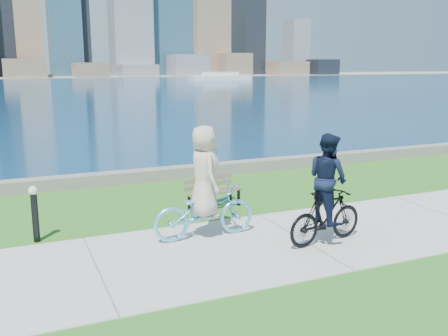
% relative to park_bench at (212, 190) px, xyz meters
% --- Properties ---
extents(ground, '(320.00, 320.00, 0.00)m').
position_rel_park_bench_xyz_m(ground, '(0.77, -2.77, -0.46)').
color(ground, '#235F19').
rests_on(ground, ground).
extents(concrete_path, '(80.00, 3.50, 0.02)m').
position_rel_park_bench_xyz_m(concrete_path, '(0.77, -2.77, -0.45)').
color(concrete_path, '#A3A49F').
rests_on(concrete_path, ground).
extents(seawall, '(90.00, 0.50, 0.35)m').
position_rel_park_bench_xyz_m(seawall, '(0.77, 3.43, -0.28)').
color(seawall, slate).
rests_on(seawall, ground).
extents(bay_water, '(320.00, 131.00, 0.01)m').
position_rel_park_bench_xyz_m(bay_water, '(0.77, 69.23, -0.45)').
color(bay_water, navy).
rests_on(bay_water, ground).
extents(far_shore, '(320.00, 30.00, 0.12)m').
position_rel_park_bench_xyz_m(far_shore, '(0.77, 127.23, -0.40)').
color(far_shore, gray).
rests_on(far_shore, ground).
extents(ferry_far, '(12.41, 3.55, 1.68)m').
position_rel_park_bench_xyz_m(ferry_far, '(35.80, 83.84, 0.24)').
color(ferry_far, silver).
rests_on(ferry_far, ground).
extents(park_bench, '(1.52, 0.84, 0.75)m').
position_rel_park_bench_xyz_m(park_bench, '(0.00, 0.00, 0.00)').
color(park_bench, black).
rests_on(park_bench, ground).
extents(bollard_lamp, '(0.18, 0.18, 1.14)m').
position_rel_park_bench_xyz_m(bollard_lamp, '(-4.10, -0.80, 0.20)').
color(bollard_lamp, black).
rests_on(bollard_lamp, ground).
extents(cyclist_woman, '(0.74, 2.12, 2.28)m').
position_rel_park_bench_xyz_m(cyclist_woman, '(-0.96, -1.93, 0.41)').
color(cyclist_woman, '#63C0F2').
rests_on(cyclist_woman, ground).
extents(cyclist_man, '(0.76, 1.82, 2.17)m').
position_rel_park_bench_xyz_m(cyclist_man, '(1.09, -3.18, 0.48)').
color(cyclist_man, black).
rests_on(cyclist_man, ground).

